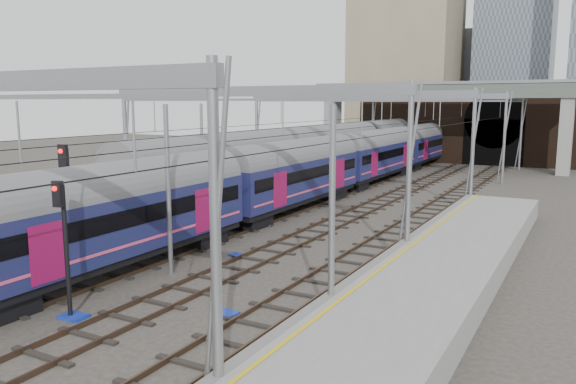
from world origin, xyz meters
The scene contains 16 objects.
ground centered at (0.00, 0.00, 0.00)m, with size 160.00×160.00×0.00m, color #38332D.
platform_left centered at (-10.18, 2.50, 0.55)m, with size 4.32×55.00×1.12m.
platform_right centered at (10.18, -1.50, 0.55)m, with size 4.32×47.00×1.12m.
tracks centered at (0.00, 15.00, 0.02)m, with size 14.40×80.00×0.22m.
overhead_line centered at (0.00, 21.49, 6.57)m, with size 16.80×80.00×8.00m.
retaining_wall centered at (1.40, 51.93, 4.33)m, with size 28.00×2.75×9.00m.
overbridge centered at (0.00, 46.00, 7.27)m, with size 28.00×3.00×9.25m.
city_skyline centered at (2.73, 70.48, 17.09)m, with size 37.50×27.50×60.00m.
train_main centered at (-2.00, 24.47, 2.44)m, with size 2.72×62.84×4.70m.
train_second centered at (-6.00, 30.92, 2.64)m, with size 3.06×53.04×5.18m.
signal_near_left centered at (-4.04, 0.39, 3.34)m, with size 0.41×0.48×5.37m.
signal_near_centre centered at (0.29, -3.45, 2.93)m, with size 0.36×0.46×4.61m.
relay_cabinet centered at (-7.80, 1.43, 0.55)m, with size 0.55×0.46×1.10m, color silver.
equip_cover_a centered at (0.38, -3.33, 0.05)m, with size 0.89×0.63×0.11m, color #1731B1.
equip_cover_b centered at (0.91, 5.59, 0.04)m, with size 0.72×0.51×0.09m, color #1731B1.
equip_cover_c centered at (4.62, -0.66, 0.05)m, with size 0.83×0.58×0.10m, color #1731B1.
Camera 1 is at (15.12, -15.43, 7.06)m, focal length 35.00 mm.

